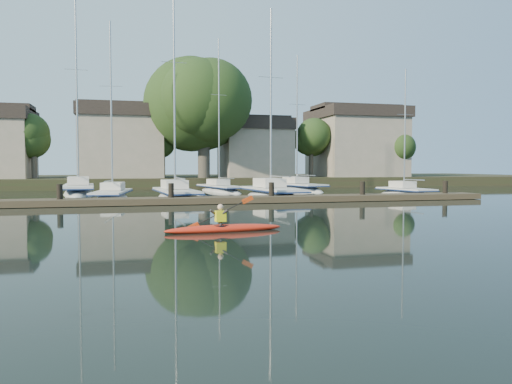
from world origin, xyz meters
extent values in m
plane|color=black|center=(0.00, 0.00, 0.00)|extent=(160.00, 160.00, 0.00)
ellipsoid|color=#C73C0F|center=(-2.28, 1.40, 0.09)|extent=(4.08, 0.92, 0.31)
cylinder|color=black|center=(-2.41, 1.39, 0.19)|extent=(0.66, 0.66, 0.08)
imported|color=#2A2627|center=(-2.41, 1.39, 0.51)|extent=(0.24, 0.34, 0.88)
cube|color=yellow|center=(-2.41, 1.39, 0.52)|extent=(0.36, 0.28, 0.36)
sphere|color=#E4B08E|center=(-2.41, 1.39, 0.83)|extent=(0.20, 0.20, 0.20)
cube|color=#4A3C2A|center=(0.00, 14.00, 0.20)|extent=(34.00, 2.00, 0.35)
cylinder|color=black|center=(-9.00, 14.00, 0.30)|extent=(0.32, 0.32, 1.80)
cylinder|color=black|center=(-3.00, 14.00, 0.30)|extent=(0.32, 0.32, 1.80)
cylinder|color=black|center=(3.00, 14.00, 0.30)|extent=(0.32, 0.32, 1.80)
cylinder|color=black|center=(9.00, 14.00, 0.30)|extent=(0.32, 0.32, 1.80)
cylinder|color=black|center=(15.00, 14.00, 0.30)|extent=(0.32, 0.32, 1.80)
ellipsoid|color=silver|center=(-6.43, 19.12, -0.32)|extent=(2.94, 8.02, 1.75)
cube|color=silver|center=(-6.43, 19.12, 0.51)|extent=(2.66, 6.61, 0.13)
cube|color=navy|center=(-6.43, 19.12, 0.43)|extent=(2.76, 6.77, 0.07)
cube|color=beige|center=(-6.37, 19.59, 0.85)|extent=(1.56, 2.34, 0.51)
cylinder|color=#9EA0A5|center=(-6.40, 19.35, 6.08)|extent=(0.11, 0.11, 11.06)
cylinder|color=#9EA0A5|center=(-6.59, 17.96, 1.24)|extent=(0.46, 2.96, 0.07)
cylinder|color=#9EA0A5|center=(-6.40, 19.35, 7.41)|extent=(1.47, 0.22, 0.03)
ellipsoid|color=silver|center=(-2.33, 18.44, -0.37)|extent=(2.92, 9.53, 1.98)
cube|color=silver|center=(-2.33, 18.44, 0.57)|extent=(2.68, 7.84, 0.15)
cube|color=navy|center=(-2.33, 18.44, 0.49)|extent=(2.78, 8.03, 0.08)
cube|color=beige|center=(-2.37, 19.01, 0.96)|extent=(1.66, 2.73, 0.57)
cylinder|color=#9EA0A5|center=(-2.35, 18.72, 7.40)|extent=(0.13, 0.13, 13.56)
cylinder|color=#9EA0A5|center=(-2.22, 17.04, 1.41)|extent=(0.36, 3.56, 0.08)
cylinder|color=#9EA0A5|center=(-2.35, 18.72, 9.03)|extent=(1.67, 0.16, 0.03)
ellipsoid|color=silver|center=(4.22, 18.05, -0.39)|extent=(3.21, 9.10, 2.12)
cube|color=silver|center=(4.22, 18.05, 0.61)|extent=(2.94, 7.49, 0.16)
cube|color=navy|center=(4.22, 18.05, 0.52)|extent=(3.05, 7.68, 0.09)
cube|color=beige|center=(4.17, 18.58, 1.02)|extent=(1.80, 2.64, 0.61)
cylinder|color=#9EA0A5|center=(4.20, 18.31, 6.79)|extent=(0.13, 0.13, 12.25)
cylinder|color=#9EA0A5|center=(4.36, 16.72, 1.50)|extent=(0.42, 3.38, 0.09)
cylinder|color=#9EA0A5|center=(4.20, 18.31, 8.26)|extent=(1.78, 0.21, 0.03)
ellipsoid|color=silver|center=(14.58, 18.19, -0.31)|extent=(2.52, 6.33, 1.67)
cube|color=silver|center=(14.58, 18.19, 0.48)|extent=(2.31, 5.22, 0.12)
cube|color=navy|center=(14.58, 18.19, 0.41)|extent=(2.39, 5.35, 0.07)
cube|color=beige|center=(14.54, 18.56, 0.81)|extent=(1.42, 1.85, 0.48)
cylinder|color=#9EA0A5|center=(14.56, 18.37, 4.93)|extent=(0.11, 0.11, 8.81)
cylinder|color=#9EA0A5|center=(14.68, 17.27, 1.19)|extent=(0.33, 2.34, 0.07)
cylinder|color=#9EA0A5|center=(14.56, 18.37, 5.99)|extent=(1.40, 0.18, 0.03)
ellipsoid|color=silver|center=(-9.17, 26.34, -0.39)|extent=(3.00, 10.21, 2.13)
cube|color=silver|center=(-9.17, 26.34, 0.62)|extent=(2.77, 8.39, 0.16)
cube|color=navy|center=(-9.17, 26.34, 0.53)|extent=(2.87, 8.60, 0.09)
cube|color=beige|center=(-9.21, 26.95, 1.03)|extent=(1.75, 2.92, 0.62)
cylinder|color=#9EA0A5|center=(-9.19, 26.65, 7.95)|extent=(0.13, 0.13, 14.55)
cylinder|color=#9EA0A5|center=(-9.08, 24.84, 1.51)|extent=(0.34, 3.83, 0.09)
cylinder|color=#9EA0A5|center=(-9.19, 26.65, 9.69)|extent=(1.79, 0.15, 0.03)
ellipsoid|color=silver|center=(2.20, 26.91, -0.31)|extent=(3.52, 9.04, 1.68)
cube|color=silver|center=(2.20, 26.91, 0.49)|extent=(3.12, 7.46, 0.12)
cube|color=navy|center=(2.20, 26.91, 0.42)|extent=(3.23, 7.65, 0.07)
cube|color=beige|center=(2.10, 27.43, 0.81)|extent=(1.69, 2.67, 0.49)
cylinder|color=#9EA0A5|center=(2.15, 27.17, 6.73)|extent=(0.11, 0.11, 12.39)
cylinder|color=#9EA0A5|center=(2.45, 25.61, 1.19)|extent=(0.71, 3.31, 0.07)
cylinder|color=#9EA0A5|center=(2.15, 27.17, 8.21)|extent=(1.39, 0.30, 0.03)
ellipsoid|color=silver|center=(9.24, 27.00, -0.36)|extent=(3.69, 8.48, 1.95)
cube|color=silver|center=(9.24, 27.00, 0.57)|extent=(3.31, 7.01, 0.14)
cube|color=navy|center=(9.24, 27.00, 0.48)|extent=(3.42, 7.19, 0.08)
cube|color=beige|center=(9.14, 27.48, 0.95)|extent=(1.85, 2.53, 0.57)
cylinder|color=#9EA0A5|center=(9.19, 27.24, 6.27)|extent=(0.12, 0.12, 11.30)
cylinder|color=#9EA0A5|center=(9.47, 25.79, 1.39)|extent=(0.68, 3.08, 0.08)
cylinder|color=#9EA0A5|center=(9.19, 27.24, 7.62)|extent=(1.62, 0.35, 0.03)
cube|color=#253118|center=(0.00, 44.00, 0.50)|extent=(90.00, 24.00, 1.00)
cube|color=gray|center=(-6.00, 38.00, 4.00)|extent=(8.00, 8.00, 6.00)
cube|color=#302723|center=(-6.00, 38.00, 7.60)|extent=(8.40, 8.40, 1.20)
cube|color=gray|center=(8.00, 38.00, 3.50)|extent=(7.00, 7.00, 5.00)
cube|color=#302723|center=(8.00, 38.00, 6.60)|extent=(7.35, 7.35, 1.20)
cube|color=gray|center=(20.00, 38.00, 4.25)|extent=(9.00, 9.00, 6.50)
cube|color=#302723|center=(20.00, 38.00, 8.10)|extent=(9.45, 9.45, 1.20)
cylinder|color=#544C43|center=(2.00, 35.00, 3.50)|extent=(1.20, 1.20, 5.00)
sphere|color=#193213|center=(2.00, 35.00, 8.50)|extent=(8.50, 8.50, 8.50)
cylinder|color=#544C43|center=(-14.00, 36.00, 2.50)|extent=(0.48, 0.48, 3.00)
sphere|color=#193213|center=(-14.00, 36.00, 5.00)|extent=(3.40, 3.40, 3.40)
cylinder|color=#544C43|center=(-2.00, 35.50, 2.40)|extent=(0.38, 0.38, 2.80)
sphere|color=#193213|center=(-2.00, 35.50, 4.60)|extent=(2.72, 2.72, 2.72)
cylinder|color=#544C43|center=(14.00, 36.50, 2.60)|extent=(0.50, 0.50, 3.20)
sphere|color=#193213|center=(14.00, 36.50, 5.25)|extent=(3.57, 3.57, 3.57)
cylinder|color=#544C43|center=(24.00, 35.00, 2.30)|extent=(0.41, 0.41, 2.60)
sphere|color=#193213|center=(24.00, 35.00, 4.45)|extent=(2.89, 2.89, 2.89)
camera|label=1|loc=(-5.35, -14.88, 2.19)|focal=35.00mm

